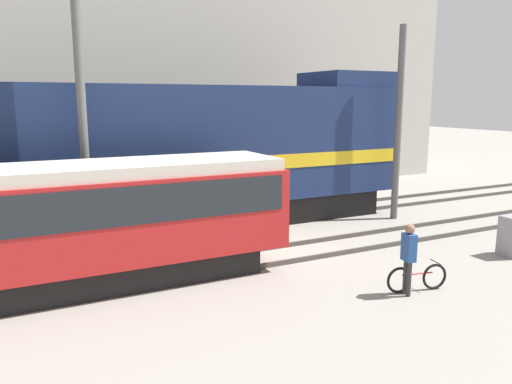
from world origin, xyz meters
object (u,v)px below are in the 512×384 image
(freight_locomotive, at_px, (151,157))
(streetcar, at_px, (33,224))
(utility_pole_center, at_px, (81,102))
(bicycle, at_px, (417,278))
(person, at_px, (409,252))
(utility_pole_right, at_px, (398,125))

(freight_locomotive, height_order, streetcar, freight_locomotive)
(utility_pole_center, bearing_deg, bicycle, -42.35)
(person, height_order, utility_pole_right, utility_pole_right)
(person, bearing_deg, freight_locomotive, 114.57)
(utility_pole_center, distance_m, utility_pole_right, 11.42)
(bicycle, height_order, person, person)
(utility_pole_right, bearing_deg, bicycle, -128.09)
(utility_pole_center, bearing_deg, utility_pole_right, 0.00)
(utility_pole_center, relative_size, utility_pole_right, 1.24)
(streetcar, bearing_deg, bicycle, -25.30)
(streetcar, relative_size, utility_pole_center, 1.36)
(person, bearing_deg, utility_pole_center, 135.63)
(person, relative_size, utility_pole_right, 0.24)
(utility_pole_center, xyz_separation_m, utility_pole_right, (11.39, 0.00, -0.86))
(streetcar, relative_size, utility_pole_right, 1.68)
(freight_locomotive, relative_size, streetcar, 1.59)
(freight_locomotive, distance_m, streetcar, 5.99)
(bicycle, xyz_separation_m, person, (-0.39, -0.07, 0.72))
(person, bearing_deg, utility_pole_right, 50.03)
(bicycle, distance_m, utility_pole_right, 8.38)
(bicycle, height_order, utility_pole_center, utility_pole_center)
(freight_locomotive, relative_size, bicycle, 12.29)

